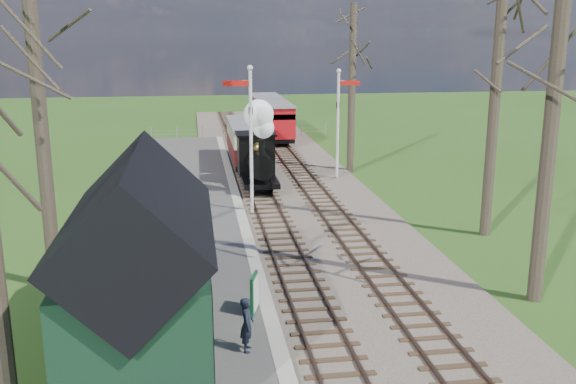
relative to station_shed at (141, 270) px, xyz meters
name	(u,v)px	position (x,y,z in m)	size (l,w,h in m)	color
distant_hills	(234,234)	(5.70, 60.38, -18.47)	(114.40, 48.00, 22.02)	#385B23
ballast_bed	(280,181)	(5.60, 18.00, -2.22)	(8.00, 60.00, 0.10)	brown
track_near	(255,181)	(4.30, 18.00, -2.17)	(1.60, 60.00, 0.15)	brown
track_far	(305,179)	(6.90, 18.00, -2.17)	(1.60, 60.00, 0.15)	brown
platform	(184,230)	(0.80, 10.00, -2.17)	(5.00, 44.00, 0.20)	#474442
coping_strip	(244,227)	(3.10, 10.00, -2.16)	(0.40, 44.00, 0.21)	#B2AD9E
station_shed	(141,270)	(0.00, 0.00, 0.00)	(3.25, 6.30, 4.78)	black
semaphore_near	(249,130)	(3.53, 12.00, 1.35)	(1.22, 0.24, 6.22)	silver
semaphore_far	(339,116)	(8.67, 18.00, 1.08)	(1.22, 0.24, 5.72)	silver
bare_trees	(331,106)	(5.63, 6.10, 2.94)	(15.51, 22.39, 12.00)	#382D23
fence_line	(240,132)	(4.60, 32.00, -1.72)	(12.60, 0.08, 1.00)	slate
locomotive	(258,150)	(4.29, 16.11, -0.25)	(1.75, 4.08, 4.37)	black
coach	(247,141)	(4.30, 22.17, -0.78)	(2.04, 7.00, 2.15)	black
red_carriage_a	(275,121)	(6.90, 29.83, -0.72)	(2.13, 5.29, 2.25)	black
red_carriage_b	(266,112)	(6.90, 35.33, -0.72)	(2.13, 5.29, 2.25)	black
sign_board	(254,294)	(2.72, 1.88, -1.53)	(0.29, 0.72, 1.07)	#104B24
bench	(195,306)	(1.16, 1.59, -1.65)	(0.60, 1.60, 0.90)	#463119
person	(247,324)	(2.35, -0.20, -1.41)	(0.48, 0.32, 1.32)	black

